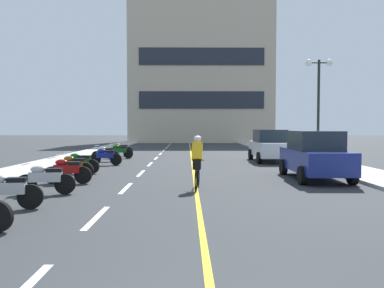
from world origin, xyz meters
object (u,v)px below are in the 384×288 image
motorcycle_2 (5,190)px  motorcycle_10 (120,149)px  street_lamp_mid (319,88)px  motorcycle_3 (45,178)px  cyclist_rider (197,161)px  motorcycle_8 (105,153)px  motorcycle_9 (119,151)px  motorcycle_5 (73,166)px  parked_car_near (315,155)px  motorcycle_7 (105,156)px  parked_car_mid (270,146)px  motorcycle_4 (67,170)px  motorcycle_6 (79,162)px

motorcycle_2 → motorcycle_10: (-0.23, 16.89, 0.00)m
street_lamp_mid → motorcycle_3: bearing=-139.6°
street_lamp_mid → cyclist_rider: street_lamp_mid is taller
street_lamp_mid → motorcycle_10: bearing=155.3°
street_lamp_mid → motorcycle_8: bearing=173.6°
motorcycle_3 → motorcycle_10: 14.83m
street_lamp_mid → motorcycle_10: street_lamp_mid is taller
motorcycle_8 → motorcycle_9: size_ratio=0.99×
motorcycle_5 → motorcycle_10: bearing=90.8°
motorcycle_5 → street_lamp_mid: bearing=26.9°
motorcycle_2 → motorcycle_3: bearing=85.0°
parked_car_near → motorcycle_2: bearing=-149.9°
parked_car_near → motorcycle_5: 9.21m
motorcycle_7 → motorcycle_8: (-0.45, 2.18, 0.00)m
motorcycle_3 → motorcycle_7: (-0.10, 8.63, 0.00)m
motorcycle_7 → motorcycle_9: (-0.03, 4.26, 0.00)m
parked_car_mid → motorcycle_8: bearing=179.2°
street_lamp_mid → motorcycle_7: size_ratio=3.21×
parked_car_mid → motorcycle_3: 13.86m
motorcycle_5 → cyclist_rider: 5.47m
motorcycle_4 → motorcycle_5: size_ratio=1.03×
motorcycle_2 → motorcycle_5: (-0.09, 5.75, 0.00)m
motorcycle_4 → motorcycle_5: 1.54m
parked_car_near → parked_car_mid: same height
motorcycle_2 → motorcycle_4: 4.23m
motorcycle_2 → motorcycle_6: 7.21m
street_lamp_mid → motorcycle_6: street_lamp_mid is taller
street_lamp_mid → cyclist_rider: size_ratio=3.09×
motorcycle_4 → motorcycle_7: 6.47m
motorcycle_4 → motorcycle_9: same height
motorcycle_8 → motorcycle_4: bearing=-86.7°
motorcycle_3 → motorcycle_9: 12.89m
cyclist_rider → motorcycle_6: bearing=139.2°
parked_car_near → motorcycle_4: parked_car_near is taller
street_lamp_mid → parked_car_near: size_ratio=1.29×
street_lamp_mid → motorcycle_6: size_ratio=3.22×
parked_car_near → motorcycle_7: parked_car_near is taller
parked_car_mid → motorcycle_7: size_ratio=2.47×
motorcycle_3 → motorcycle_4: size_ratio=1.00×
parked_car_mid → motorcycle_2: (-9.00, -12.75, -0.44)m
motorcycle_2 → motorcycle_9: 14.96m
street_lamp_mid → parked_car_near: bearing=-109.7°
motorcycle_5 → motorcycle_7: size_ratio=0.98×
motorcycle_4 → cyclist_rider: 4.67m
motorcycle_2 → motorcycle_4: bearing=88.1°
motorcycle_5 → motorcycle_8: bearing=92.2°
parked_car_mid → cyclist_rider: 10.70m
motorcycle_4 → motorcycle_6: 3.00m
parked_car_mid → motorcycle_5: parked_car_mid is taller
motorcycle_5 → motorcycle_8: 7.13m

